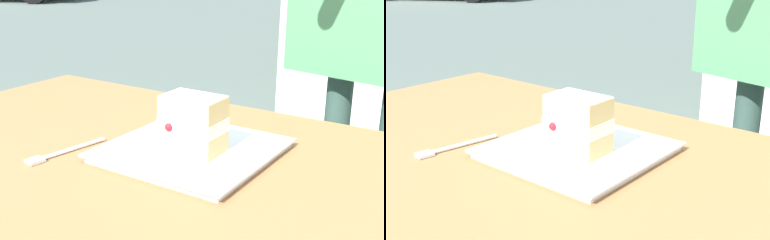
% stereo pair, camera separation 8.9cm
% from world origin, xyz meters
% --- Properties ---
extents(patio_table, '(1.29, 1.04, 0.78)m').
position_xyz_m(patio_table, '(0.00, 0.00, 0.67)').
color(patio_table, olive).
rests_on(patio_table, ground).
extents(dessert_plate, '(0.29, 0.29, 0.02)m').
position_xyz_m(dessert_plate, '(-0.05, -0.19, 0.78)').
color(dessert_plate, white).
rests_on(dessert_plate, patio_table).
extents(cake_slice, '(0.11, 0.08, 0.10)m').
position_xyz_m(cake_slice, '(-0.06, -0.17, 0.84)').
color(cake_slice, '#E0C17A').
rests_on(cake_slice, dessert_plate).
extents(dessert_fork, '(0.04, 0.17, 0.01)m').
position_xyz_m(dessert_fork, '(0.16, -0.05, 0.78)').
color(dessert_fork, silver).
rests_on(dessert_fork, patio_table).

